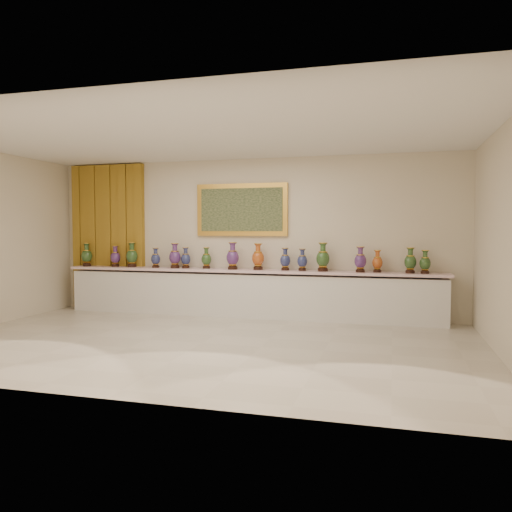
{
  "coord_description": "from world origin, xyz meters",
  "views": [
    {
      "loc": [
        2.66,
        -6.71,
        1.64
      ],
      "look_at": [
        0.35,
        1.7,
        1.19
      ],
      "focal_mm": 35.0,
      "sensor_mm": 36.0,
      "label": 1
    }
  ],
  "objects_px": {
    "counter": "(246,294)",
    "vase_2": "(132,256)",
    "vase_1": "(115,257)",
    "vase_0": "(87,256)"
  },
  "relations": [
    {
      "from": "vase_1",
      "to": "counter",
      "type": "bearing_deg",
      "value": -0.12
    },
    {
      "from": "vase_0",
      "to": "vase_2",
      "type": "distance_m",
      "value": 1.03
    },
    {
      "from": "counter",
      "to": "vase_1",
      "type": "height_order",
      "value": "vase_1"
    },
    {
      "from": "counter",
      "to": "vase_2",
      "type": "height_order",
      "value": "vase_2"
    },
    {
      "from": "vase_0",
      "to": "vase_2",
      "type": "height_order",
      "value": "vase_2"
    },
    {
      "from": "counter",
      "to": "vase_2",
      "type": "distance_m",
      "value": 2.5
    },
    {
      "from": "counter",
      "to": "vase_0",
      "type": "height_order",
      "value": "vase_0"
    },
    {
      "from": "vase_2",
      "to": "counter",
      "type": "bearing_deg",
      "value": -0.36
    },
    {
      "from": "counter",
      "to": "vase_2",
      "type": "bearing_deg",
      "value": 179.64
    },
    {
      "from": "counter",
      "to": "vase_1",
      "type": "bearing_deg",
      "value": 179.88
    }
  ]
}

